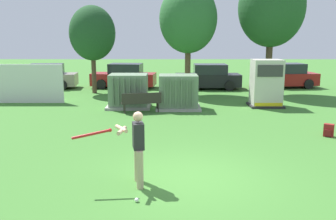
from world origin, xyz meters
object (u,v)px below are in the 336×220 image
object	(u,v)px
transformer_west	(127,91)
parked_car_leftmost	(43,77)
generator_enclosure	(265,83)
backpack	(327,130)
parked_car_left_of_center	(123,77)
parked_car_right_of_center	(207,77)
transformer_mid_west	(177,92)
parked_car_rightmost	(284,76)
batter	(135,144)
park_bench	(140,101)
sports_ball	(135,200)

from	to	relation	value
transformer_west	parked_car_leftmost	world-z (taller)	same
generator_enclosure	backpack	distance (m)	5.78
generator_enclosure	parked_car_left_of_center	bearing A→B (deg)	138.74
parked_car_leftmost	parked_car_right_of_center	bearing A→B (deg)	-1.26
backpack	parked_car_leftmost	size ratio (longest dim) A/B	0.10
transformer_mid_west	parked_car_rightmost	world-z (taller)	same
transformer_mid_west	batter	xyz separation A→B (m)	(-1.22, -9.32, 0.19)
park_bench	parked_car_left_of_center	xyz separation A→B (m)	(-1.73, 8.36, 0.22)
sports_ball	park_bench	bearing A→B (deg)	93.36
transformer_west	parked_car_left_of_center	size ratio (longest dim) A/B	0.48
batter	parked_car_rightmost	xyz separation A→B (m)	(8.62, 16.86, -0.22)
backpack	park_bench	bearing A→B (deg)	148.76
parked_car_leftmost	parked_car_left_of_center	bearing A→B (deg)	3.18
parked_car_leftmost	parked_car_right_of_center	world-z (taller)	same
transformer_west	transformer_mid_west	size ratio (longest dim) A/B	1.00
batter	transformer_west	bearing A→B (deg)	96.91
generator_enclosure	sports_ball	world-z (taller)	generator_enclosure
parked_car_left_of_center	generator_enclosure	bearing A→B (deg)	-41.26
backpack	transformer_west	bearing A→B (deg)	144.24
parked_car_right_of_center	batter	bearing A→B (deg)	-101.78
park_bench	parked_car_leftmost	distance (m)	10.66
parked_car_left_of_center	parked_car_rightmost	xyz separation A→B (m)	(10.82, 0.15, 0.00)
parked_car_leftmost	generator_enclosure	bearing A→B (deg)	-26.60
transformer_west	backpack	world-z (taller)	transformer_west
sports_ball	batter	bearing A→B (deg)	94.94
backpack	batter	bearing A→B (deg)	-145.77
parked_car_rightmost	parked_car_left_of_center	bearing A→B (deg)	-179.22
transformer_mid_west	park_bench	world-z (taller)	transformer_mid_west
transformer_mid_west	parked_car_right_of_center	size ratio (longest dim) A/B	0.50
sports_ball	parked_car_right_of_center	world-z (taller)	parked_car_right_of_center
park_bench	batter	distance (m)	8.39
parked_car_leftmost	parked_car_rightmost	size ratio (longest dim) A/B	0.99
transformer_mid_west	parked_car_rightmost	bearing A→B (deg)	45.55
park_bench	parked_car_left_of_center	bearing A→B (deg)	101.69
parked_car_left_of_center	transformer_west	bearing A→B (deg)	-81.75
transformer_mid_west	sports_ball	world-z (taller)	transformer_mid_west
generator_enclosure	parked_car_leftmost	bearing A→B (deg)	153.40
transformer_mid_west	batter	world-z (taller)	batter
generator_enclosure	parked_car_leftmost	world-z (taller)	generator_enclosure
transformer_west	sports_ball	distance (m)	10.67
parked_car_left_of_center	backpack	bearing A→B (deg)	-55.75
transformer_mid_west	sports_ball	bearing A→B (deg)	-96.35
transformer_west	parked_car_rightmost	xyz separation A→B (m)	(9.79, 7.23, -0.04)
parked_car_leftmost	parked_car_left_of_center	distance (m)	5.24
parked_car_leftmost	parked_car_rightmost	bearing A→B (deg)	1.56
batter	backpack	size ratio (longest dim) A/B	3.95
transformer_mid_west	batter	bearing A→B (deg)	-97.47
batter	parked_car_leftmost	distance (m)	18.03
generator_enclosure	backpack	size ratio (longest dim) A/B	5.23
batter	parked_car_leftmost	size ratio (longest dim) A/B	0.40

